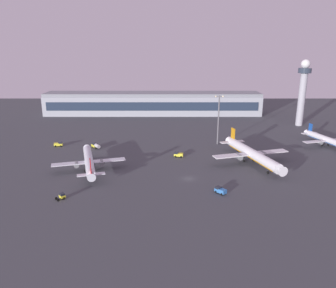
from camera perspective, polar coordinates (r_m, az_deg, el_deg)
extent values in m
plane|color=#424449|center=(129.69, 3.36, -5.97)|extent=(416.00, 416.00, 0.00)
cube|color=#9EA3AD|center=(252.89, -2.81, 6.76)|extent=(160.80, 22.00, 14.00)
cube|color=#263347|center=(241.74, -2.93, 6.48)|extent=(154.36, 0.40, 6.16)
cube|color=gray|center=(251.65, -2.84, 8.60)|extent=(160.80, 19.80, 2.40)
cylinder|color=#A8A8B2|center=(229.82, 21.84, 7.11)|extent=(4.40, 4.40, 33.60)
cylinder|color=#2D3847|center=(227.95, 22.33, 11.65)|extent=(8.00, 8.00, 3.00)
sphere|color=silver|center=(227.73, 22.44, 12.65)|extent=(5.60, 5.60, 5.60)
cylinder|color=white|center=(148.62, 14.17, -1.66)|extent=(15.10, 39.05, 4.17)
cone|color=white|center=(132.05, 18.76, -4.34)|extent=(4.54, 3.64, 3.96)
cone|color=white|center=(166.39, 10.50, 0.50)|extent=(4.46, 4.00, 3.75)
cube|color=white|center=(149.58, 13.96, -1.61)|extent=(34.90, 14.07, 0.38)
cube|color=white|center=(164.55, 10.83, 0.39)|extent=(12.31, 5.92, 0.38)
cube|color=orange|center=(163.39, 10.94, 1.48)|extent=(1.30, 3.46, 7.13)
cylinder|color=slate|center=(152.87, 15.89, -1.67)|extent=(3.42, 4.47, 2.41)
cylinder|color=slate|center=(146.93, 11.90, -2.12)|extent=(3.42, 4.47, 2.41)
cube|color=orange|center=(148.97, 14.14, -2.08)|extent=(13.81, 35.90, 0.39)
cylinder|color=#333338|center=(139.17, 16.73, -3.95)|extent=(0.31, 0.31, 3.89)
cylinder|color=black|center=(139.84, 16.66, -4.70)|extent=(0.76, 1.28, 1.21)
cylinder|color=#333338|center=(152.63, 14.39, -1.96)|extent=(0.31, 0.31, 3.89)
cylinder|color=black|center=(153.24, 14.34, -2.65)|extent=(0.76, 1.28, 1.21)
cylinder|color=#333338|center=(150.28, 12.80, -2.14)|extent=(0.31, 0.31, 3.89)
cylinder|color=black|center=(150.90, 12.76, -2.84)|extent=(0.76, 1.28, 1.21)
cylinder|color=silver|center=(141.31, -13.65, -2.85)|extent=(12.46, 33.22, 3.54)
cone|color=silver|center=(158.33, -13.96, -0.79)|extent=(3.84, 3.06, 3.36)
cone|color=silver|center=(124.36, -13.25, -5.51)|extent=(3.77, 3.37, 3.18)
cube|color=silver|center=(140.49, -13.63, -3.05)|extent=(29.69, 11.63, 0.33)
cube|color=silver|center=(125.94, -13.30, -5.14)|extent=(10.46, 4.92, 0.33)
cube|color=red|center=(125.20, -13.40, -3.88)|extent=(1.07, 2.94, 6.05)
cylinder|color=slate|center=(140.67, -15.70, -3.46)|extent=(2.88, 3.78, 2.05)
cylinder|color=slate|center=(140.92, -11.54, -3.13)|extent=(2.88, 3.78, 2.05)
cube|color=red|center=(141.63, -13.63, -3.22)|extent=(11.39, 30.54, 0.34)
cylinder|color=#333338|center=(152.00, -13.81, -2.15)|extent=(0.26, 0.26, 3.30)
cylinder|color=black|center=(152.52, -13.76, -2.74)|extent=(0.64, 1.09, 1.02)
cylinder|color=#333338|center=(139.62, -14.40, -3.86)|extent=(0.26, 0.26, 3.30)
cylinder|color=black|center=(140.19, -14.35, -4.50)|extent=(0.64, 1.09, 1.02)
cylinder|color=#333338|center=(139.72, -12.72, -3.73)|extent=(0.26, 0.26, 3.30)
cylinder|color=black|center=(140.29, -12.68, -4.36)|extent=(0.64, 1.09, 1.02)
cylinder|color=white|center=(187.05, 25.81, 0.57)|extent=(11.34, 30.61, 3.26)
cone|color=white|center=(199.31, 22.73, 1.83)|extent=(3.46, 3.09, 2.93)
cube|color=white|center=(187.71, 25.64, 0.59)|extent=(27.35, 10.60, 0.30)
cube|color=white|center=(198.05, 23.02, 1.76)|extent=(9.64, 4.49, 0.30)
cube|color=#19479E|center=(197.27, 23.15, 2.48)|extent=(0.98, 2.71, 5.57)
cylinder|color=slate|center=(190.96, 26.68, 0.51)|extent=(2.64, 3.48, 1.89)
cylinder|color=slate|center=(184.83, 24.51, 0.31)|extent=(2.64, 3.48, 1.89)
cube|color=#19479E|center=(187.28, 25.78, 0.30)|extent=(10.37, 28.14, 0.31)
cylinder|color=#333338|center=(190.19, 25.77, 0.34)|extent=(0.24, 0.24, 3.04)
cylinder|color=black|center=(190.58, 25.71, -0.10)|extent=(0.58, 1.00, 0.94)
cylinder|color=#333338|center=(187.76, 24.90, 0.25)|extent=(0.24, 0.24, 3.04)
cylinder|color=black|center=(188.15, 24.84, -0.19)|extent=(0.58, 1.00, 0.94)
cube|color=#3372BF|center=(118.55, 8.50, -7.83)|extent=(2.88, 2.89, 1.10)
cube|color=#1E232D|center=(118.18, 8.52, -7.43)|extent=(2.60, 2.60, 0.70)
cube|color=#3372BF|center=(117.38, 9.20, -8.04)|extent=(3.01, 3.07, 1.40)
cylinder|color=black|center=(118.36, 8.11, -8.15)|extent=(0.81, 0.88, 0.90)
cylinder|color=black|center=(119.54, 8.66, -7.91)|extent=(0.81, 0.88, 0.90)
cylinder|color=black|center=(116.78, 9.10, -8.54)|extent=(0.81, 0.88, 0.90)
cylinder|color=black|center=(117.97, 9.65, -8.30)|extent=(0.81, 0.88, 0.90)
cube|color=yellow|center=(172.51, -12.70, -0.25)|extent=(3.72, 3.84, 1.20)
cube|color=#1E232D|center=(172.25, -12.72, 0.06)|extent=(3.35, 3.44, 0.70)
cylinder|color=silver|center=(170.04, -12.33, -0.33)|extent=(3.97, 4.44, 1.80)
cylinder|color=black|center=(172.65, -13.07, -0.47)|extent=(0.78, 0.90, 0.90)
cylinder|color=black|center=(173.46, -12.44, -0.34)|extent=(0.78, 0.90, 0.90)
cylinder|color=black|center=(169.28, -12.52, -0.77)|extent=(0.78, 0.90, 0.90)
cylinder|color=black|center=(170.11, -11.88, -0.64)|extent=(0.78, 0.90, 0.90)
cube|color=yellow|center=(154.07, 1.29, -1.87)|extent=(2.45, 2.37, 1.10)
cube|color=#1E232D|center=(153.79, 1.29, -1.55)|extent=(2.17, 2.17, 0.70)
cube|color=yellow|center=(153.73, 1.98, -1.86)|extent=(2.73, 2.35, 1.40)
cylinder|color=black|center=(153.50, 1.12, -2.15)|extent=(0.94, 0.47, 0.90)
cylinder|color=black|center=(155.08, 1.23, -1.96)|extent=(0.94, 0.47, 0.90)
cylinder|color=black|center=(153.08, 2.11, -2.21)|extent=(0.94, 0.47, 0.90)
cylinder|color=black|center=(154.67, 2.21, -2.02)|extent=(0.94, 0.47, 0.90)
cube|color=yellow|center=(179.11, -18.25, -0.08)|extent=(2.43, 2.35, 1.10)
cube|color=#1E232D|center=(178.87, -18.27, 0.19)|extent=(2.15, 2.15, 0.70)
cube|color=yellow|center=(179.34, -18.85, -0.07)|extent=(2.71, 2.33, 1.40)
cylinder|color=black|center=(180.03, -18.11, -0.17)|extent=(0.94, 0.46, 0.90)
cylinder|color=black|center=(178.41, -18.17, -0.32)|extent=(0.94, 0.46, 0.90)
cylinder|color=black|center=(180.41, -18.95, -0.22)|extent=(0.94, 0.46, 0.90)
cylinder|color=black|center=(178.80, -19.02, -0.37)|extent=(0.94, 0.46, 0.90)
cube|color=yellow|center=(118.26, -17.95, -8.61)|extent=(2.39, 2.41, 0.90)
cube|color=#1E232D|center=(117.93, -17.99, -8.26)|extent=(2.15, 2.17, 0.70)
cylinder|color=black|center=(119.15, -17.99, -8.66)|extent=(0.87, 0.82, 0.90)
cylinder|color=black|center=(117.89, -17.68, -8.91)|extent=(0.87, 0.82, 0.90)
cylinder|color=black|center=(118.46, -18.90, -8.90)|extent=(0.87, 0.82, 0.90)
cylinder|color=black|center=(117.19, -18.60, -9.15)|extent=(0.87, 0.82, 0.90)
cylinder|color=slate|center=(173.13, 8.49, 4.08)|extent=(0.70, 0.70, 25.77)
cube|color=slate|center=(170.97, 8.66, 8.11)|extent=(4.80, 0.40, 0.40)
sphere|color=#F9EAB2|center=(170.70, 8.06, 8.12)|extent=(0.90, 0.90, 0.90)
sphere|color=#F9EAB2|center=(171.25, 9.26, 8.10)|extent=(0.90, 0.90, 0.90)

